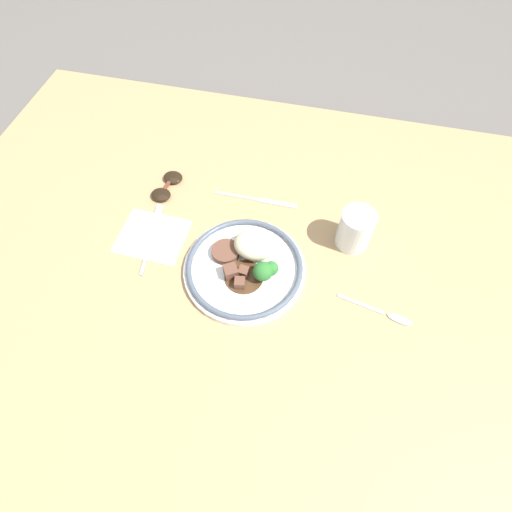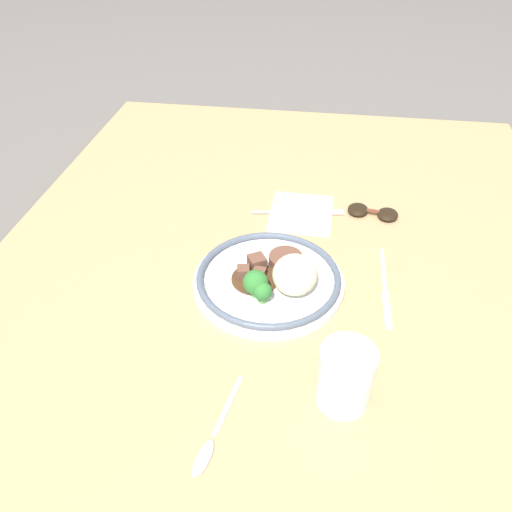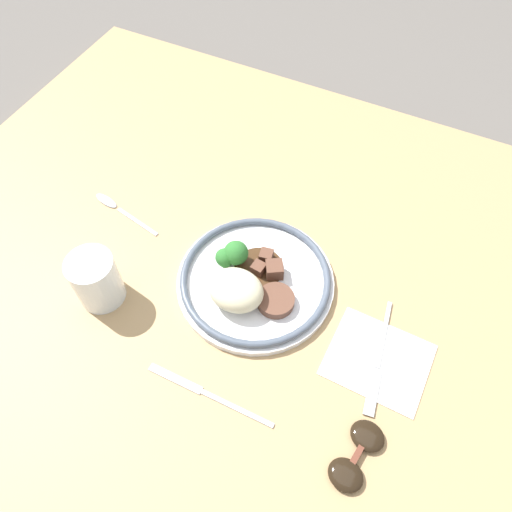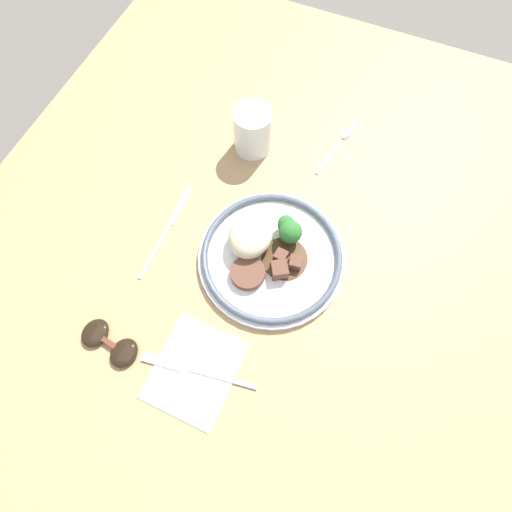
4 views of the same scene
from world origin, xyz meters
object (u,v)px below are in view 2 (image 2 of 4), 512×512
object	(u,v)px
knife	(385,289)
sunglasses	(373,212)
juice_glass	(345,379)
plate	(272,278)
fork	(307,212)
spoon	(210,444)

from	to	relation	value
knife	sunglasses	size ratio (longest dim) A/B	1.86
knife	juice_glass	bearing A→B (deg)	-17.50
plate	fork	distance (m)	0.24
plate	spoon	world-z (taller)	plate
plate	fork	world-z (taller)	plate
juice_glass	knife	bearing A→B (deg)	162.92
juice_glass	fork	size ratio (longest dim) A/B	0.49
juice_glass	spoon	xyz separation A→B (m)	(0.10, -0.16, -0.04)
fork	knife	xyz separation A→B (m)	(0.21, 0.15, -0.00)
plate	knife	xyz separation A→B (m)	(-0.02, 0.19, -0.02)
plate	fork	xyz separation A→B (m)	(-0.23, 0.05, -0.02)
juice_glass	sunglasses	distance (m)	0.47
spoon	juice_glass	bearing A→B (deg)	131.49
spoon	sunglasses	size ratio (longest dim) A/B	1.42
sunglasses	knife	bearing A→B (deg)	12.42
juice_glass	spoon	bearing A→B (deg)	-60.01
plate	sunglasses	distance (m)	0.31
fork	spoon	xyz separation A→B (m)	(0.54, -0.09, -0.00)
juice_glass	sunglasses	bearing A→B (deg)	172.86
juice_glass	knife	size ratio (longest dim) A/B	0.46
juice_glass	knife	xyz separation A→B (m)	(-0.23, 0.07, -0.04)
plate	fork	size ratio (longest dim) A/B	1.36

